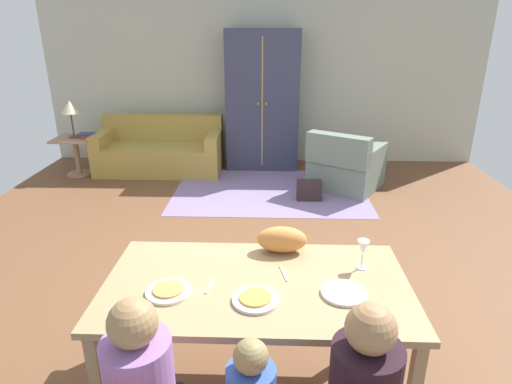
{
  "coord_description": "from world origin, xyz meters",
  "views": [
    {
      "loc": [
        0.15,
        -3.58,
        2.13
      ],
      "look_at": [
        0.03,
        -0.27,
        0.85
      ],
      "focal_mm": 30.31,
      "sensor_mm": 36.0,
      "label": 1
    }
  ],
  "objects": [
    {
      "name": "plate_near_child",
      "position": [
        0.08,
        -1.65,
        0.77
      ],
      "size": [
        0.25,
        0.25,
        0.02
      ],
      "primitive_type": "cylinder",
      "color": "silver",
      "rests_on": "dining_table"
    },
    {
      "name": "plate_near_woman",
      "position": [
        0.56,
        -1.57,
        0.77
      ],
      "size": [
        0.25,
        0.25,
        0.02
      ],
      "primitive_type": "cylinder",
      "color": "white",
      "rests_on": "dining_table"
    },
    {
      "name": "pizza_near_man",
      "position": [
        -0.4,
        -1.59,
        0.78
      ],
      "size": [
        0.17,
        0.17,
        0.01
      ],
      "primitive_type": "cylinder",
      "color": "#D39147",
      "rests_on": "plate_near_man"
    },
    {
      "name": "side_table",
      "position": [
        -2.77,
        2.58,
        0.38
      ],
      "size": [
        0.56,
        0.56,
        0.58
      ],
      "color": "#9C795B",
      "rests_on": "ground_plane"
    },
    {
      "name": "wine_glass",
      "position": [
        0.7,
        -1.29,
        0.89
      ],
      "size": [
        0.07,
        0.07,
        0.19
      ],
      "color": "silver",
      "rests_on": "dining_table"
    },
    {
      "name": "ground_plane",
      "position": [
        0.0,
        0.43,
        -0.01
      ],
      "size": [
        6.94,
        6.07,
        0.02
      ],
      "primitive_type": "cube",
      "color": "brown"
    },
    {
      "name": "armchair",
      "position": [
        1.17,
        2.13,
        0.32
      ],
      "size": [
        1.17,
        1.18,
        0.82
      ],
      "color": "slate",
      "rests_on": "ground_plane"
    },
    {
      "name": "table_lamp",
      "position": [
        -2.77,
        2.58,
        1.01
      ],
      "size": [
        0.26,
        0.26,
        0.54
      ],
      "color": "#4A3A32",
      "rests_on": "side_table"
    },
    {
      "name": "book_upper",
      "position": [
        -2.61,
        2.64,
        0.62
      ],
      "size": [
        0.22,
        0.16,
        0.03
      ],
      "primitive_type": "cube",
      "color": "#2F4B74",
      "rests_on": "book_lower"
    },
    {
      "name": "plate_near_man",
      "position": [
        -0.4,
        -1.59,
        0.77
      ],
      "size": [
        0.25,
        0.25,
        0.02
      ],
      "primitive_type": "cylinder",
      "color": "white",
      "rests_on": "dining_table"
    },
    {
      "name": "knife",
      "position": [
        0.23,
        -1.37,
        0.76
      ],
      "size": [
        0.05,
        0.17,
        0.01
      ],
      "primitive_type": "cube",
      "rotation": [
        0.0,
        0.0,
        0.22
      ],
      "color": "silver",
      "rests_on": "dining_table"
    },
    {
      "name": "book_lower",
      "position": [
        -2.56,
        2.56,
        0.59
      ],
      "size": [
        0.22,
        0.16,
        0.03
      ],
      "primitive_type": "cube",
      "color": "#9E3028",
      "rests_on": "side_table"
    },
    {
      "name": "couch",
      "position": [
        -1.56,
        2.84,
        0.3
      ],
      "size": [
        1.88,
        0.86,
        0.82
      ],
      "color": "#AA8D3F",
      "rests_on": "ground_plane"
    },
    {
      "name": "armoire",
      "position": [
        0.01,
        3.13,
        1.05
      ],
      "size": [
        1.1,
        0.59,
        2.1
      ],
      "color": "#363952",
      "rests_on": "ground_plane"
    },
    {
      "name": "fork",
      "position": [
        -0.18,
        -1.52,
        0.76
      ],
      "size": [
        0.04,
        0.15,
        0.01
      ],
      "primitive_type": "cube",
      "rotation": [
        0.0,
        0.0,
        -0.17
      ],
      "color": "silver",
      "rests_on": "dining_table"
    },
    {
      "name": "dining_table",
      "position": [
        0.08,
        -1.47,
        0.69
      ],
      "size": [
        1.74,
        0.94,
        0.76
      ],
      "color": "#A38459",
      "rests_on": "ground_plane"
    },
    {
      "name": "handbag",
      "position": [
        0.65,
        1.68,
        0.13
      ],
      "size": [
        0.32,
        0.16,
        0.26
      ],
      "primitive_type": "cube",
      "color": "#302325",
      "rests_on": "ground_plane"
    },
    {
      "name": "area_rug",
      "position": [
        0.14,
        1.98,
        0.0
      ],
      "size": [
        2.6,
        1.8,
        0.01
      ],
      "primitive_type": "cube",
      "color": "gray",
      "rests_on": "ground_plane"
    },
    {
      "name": "cat",
      "position": [
        0.23,
        -1.1,
        0.84
      ],
      "size": [
        0.32,
        0.17,
        0.17
      ],
      "primitive_type": "ellipsoid",
      "rotation": [
        0.0,
        0.0,
        -0.03
      ],
      "color": "#D5863F",
      "rests_on": "dining_table"
    },
    {
      "name": "back_wall",
      "position": [
        0.0,
        3.52,
        1.35
      ],
      "size": [
        6.94,
        0.1,
        2.7
      ],
      "primitive_type": "cube",
      "color": "#BABBA4",
      "rests_on": "ground_plane"
    },
    {
      "name": "pizza_near_child",
      "position": [
        0.08,
        -1.65,
        0.78
      ],
      "size": [
        0.17,
        0.17,
        0.01
      ],
      "primitive_type": "cylinder",
      "color": "gold",
      "rests_on": "plate_near_child"
    }
  ]
}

